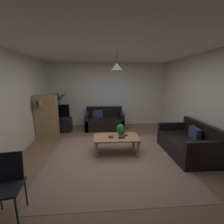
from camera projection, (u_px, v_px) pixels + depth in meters
name	position (u px, v px, depth m)	size (l,w,h in m)	color
floor	(113.00, 155.00, 3.79)	(4.80, 5.36, 0.02)	brown
rug	(114.00, 158.00, 3.59)	(3.12, 2.95, 0.01)	gray
wall_back	(108.00, 95.00, 6.16)	(4.92, 0.06, 2.57)	silver
wall_left	(6.00, 106.00, 3.34)	(0.06, 5.36, 2.57)	silver
wall_right	(210.00, 104.00, 3.70)	(0.06, 5.36, 2.57)	silver
ceiling	(113.00, 47.00, 3.25)	(4.80, 5.36, 0.02)	white
window_pane	(112.00, 98.00, 6.18)	(1.38, 0.01, 1.02)	white
couch_under_window	(104.00, 122.00, 5.83)	(1.45, 0.90, 0.82)	black
couch_right_side	(187.00, 144.00, 3.76)	(0.90, 1.52, 0.82)	black
coffee_table	(116.00, 139.00, 3.78)	(1.13, 0.61, 0.45)	#A87F56
book_on_table_0	(111.00, 137.00, 3.73)	(0.11, 0.10, 0.03)	#2D4C8C
book_on_table_1	(111.00, 136.00, 3.71)	(0.12, 0.12, 0.03)	#B22D2D
remote_on_table_0	(122.00, 138.00, 3.67)	(0.05, 0.16, 0.02)	black
remote_on_table_1	(125.00, 135.00, 3.84)	(0.05, 0.16, 0.02)	black
potted_plant_on_table	(121.00, 130.00, 3.76)	(0.23, 0.22, 0.32)	#B77051
tv_stand	(59.00, 125.00, 5.48)	(0.90, 0.44, 0.50)	black
tv	(58.00, 111.00, 5.36)	(0.82, 0.16, 0.51)	black
potted_palm_corner	(60.00, 112.00, 5.86)	(0.73, 0.90, 1.51)	brown
bookshelf_corner	(46.00, 117.00, 4.72)	(0.70, 0.31, 1.40)	#A87F56
folding_chair	(7.00, 182.00, 2.00)	(0.45, 0.47, 0.87)	black
pendant_lamp	(117.00, 67.00, 3.42)	(0.28, 0.28, 0.49)	black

